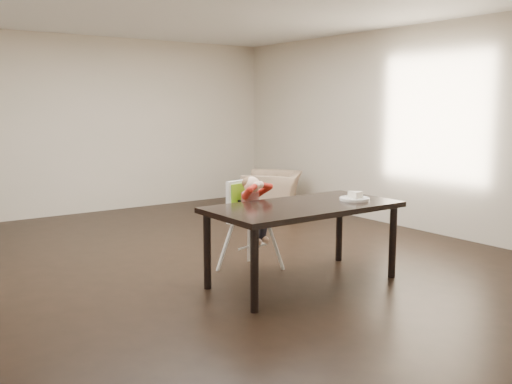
# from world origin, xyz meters

# --- Properties ---
(ground) EXTENTS (7.00, 7.00, 0.00)m
(ground) POSITION_xyz_m (0.00, 0.00, 0.00)
(ground) COLOR black
(ground) RESTS_ON ground
(room_walls) EXTENTS (6.02, 7.02, 2.71)m
(room_walls) POSITION_xyz_m (0.00, 0.00, 1.86)
(room_walls) COLOR beige
(room_walls) RESTS_ON ground
(dining_table) EXTENTS (1.80, 0.90, 0.75)m
(dining_table) POSITION_xyz_m (0.24, -1.17, 0.67)
(dining_table) COLOR black
(dining_table) RESTS_ON ground
(high_chair) EXTENTS (0.48, 0.48, 0.96)m
(high_chair) POSITION_xyz_m (0.07, -0.53, 0.68)
(high_chair) COLOR white
(high_chair) RESTS_ON ground
(plate) EXTENTS (0.33, 0.33, 0.08)m
(plate) POSITION_xyz_m (0.80, -1.28, 0.78)
(plate) COLOR white
(plate) RESTS_ON dining_table
(armchair) EXTENTS (1.11, 1.11, 0.83)m
(armchair) POSITION_xyz_m (2.20, 1.87, 0.42)
(armchair) COLOR tan
(armchair) RESTS_ON ground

